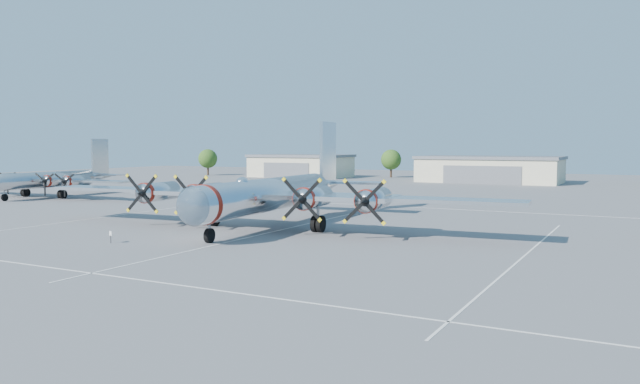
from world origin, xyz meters
The scene contains 9 objects.
ground centered at (0.00, 0.00, 0.00)m, with size 260.00×260.00×0.00m, color #575759.
parking_lines centered at (0.00, -1.75, 0.01)m, with size 60.00×50.08×0.01m.
hangar_west centered at (-45.00, 81.96, 2.71)m, with size 22.60×14.60×5.40m.
hangar_center centered at (0.00, 81.96, 2.71)m, with size 28.60×14.60×5.40m.
tree_far_west centered at (-70.00, 78.00, 4.22)m, with size 4.80×4.80×6.64m.
tree_west centered at (-25.00, 90.00, 4.22)m, with size 4.80×4.80×6.64m.
main_bomber_b29 centered at (-1.99, 1.61, 0.00)m, with size 46.74×31.97×10.34m, color silver, non-canonical shape.
bomber_west centered at (-49.11, 14.42, 0.00)m, with size 32.92×23.31×8.70m, color #B3B6B8, non-canonical shape.
info_placard centered at (-7.81, -13.10, 0.67)m, with size 0.47×0.24×0.95m.
Camera 1 is at (29.63, -48.25, 7.74)m, focal length 35.00 mm.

